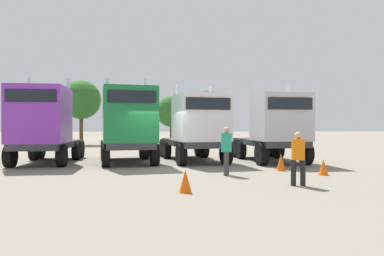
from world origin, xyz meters
name	(u,v)px	position (x,y,z in m)	size (l,w,h in m)	color
ground	(158,167)	(0.00, 0.00, 0.00)	(200.00, 200.00, 0.00)	gray
semi_truck_purple	(43,124)	(-5.44, 1.57, 1.94)	(2.68, 5.80, 4.27)	#333338
semi_truck_green	(129,124)	(-1.40, 1.38, 1.93)	(3.38, 6.00, 4.25)	#333338
semi_truck_white	(197,127)	(1.99, 1.79, 1.80)	(3.39, 6.44, 3.98)	#333338
semi_truck_silver	(275,128)	(5.86, 1.28, 1.77)	(2.78, 5.88, 3.99)	#333338
visitor_in_hivis	(298,155)	(4.24, -5.49, 0.96)	(0.49, 0.49, 1.66)	black
visitor_with_camera	(226,147)	(2.52, -2.93, 1.06)	(0.51, 0.51, 1.82)	#3B3B3B
traffic_cone_near	(323,167)	(6.16, -3.25, 0.30)	(0.36, 0.36, 0.61)	#F2590C
traffic_cone_mid	(185,181)	(0.70, -6.22, 0.32)	(0.36, 0.36, 0.64)	#F2590C
traffic_cone_far	(281,162)	(5.02, -1.87, 0.36)	(0.36, 0.36, 0.71)	#F2590C
oak_far_left	(81,100)	(-7.36, 19.96, 4.42)	(3.83, 3.83, 6.36)	#4C3823
oak_far_centre	(172,111)	(1.53, 19.82, 3.31)	(3.15, 3.15, 4.90)	#4C3823
oak_far_right	(208,106)	(5.19, 19.79, 3.86)	(3.23, 3.23, 5.50)	#4C3823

